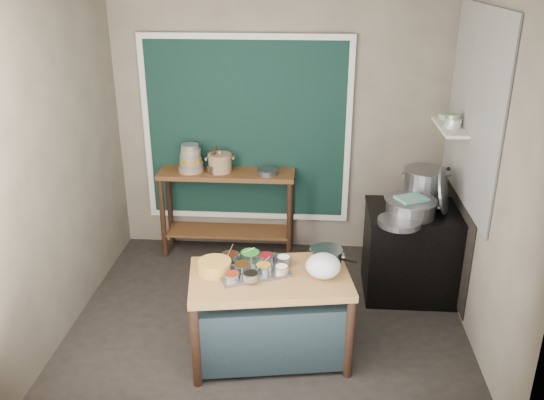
# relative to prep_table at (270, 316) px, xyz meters

# --- Properties ---
(floor) EXTENTS (3.50, 3.00, 0.02)m
(floor) POSITION_rel_prep_table_xyz_m (-0.05, 0.53, -0.39)
(floor) COLOR black
(floor) RESTS_ON ground
(back_wall) EXTENTS (3.50, 0.02, 2.80)m
(back_wall) POSITION_rel_prep_table_xyz_m (-0.05, 2.04, 1.02)
(back_wall) COLOR #7A6F5D
(back_wall) RESTS_ON floor
(left_wall) EXTENTS (0.02, 3.00, 2.80)m
(left_wall) POSITION_rel_prep_table_xyz_m (-1.81, 0.53, 1.02)
(left_wall) COLOR #7A6F5D
(left_wall) RESTS_ON floor
(right_wall) EXTENTS (0.02, 3.00, 2.80)m
(right_wall) POSITION_rel_prep_table_xyz_m (1.71, 0.53, 1.02)
(right_wall) COLOR #7A6F5D
(right_wall) RESTS_ON floor
(curtain_panel) EXTENTS (2.10, 0.02, 1.90)m
(curtain_panel) POSITION_rel_prep_table_xyz_m (-0.40, 2.00, 0.98)
(curtain_panel) COLOR black
(curtain_panel) RESTS_ON back_wall
(curtain_frame) EXTENTS (2.22, 0.03, 2.02)m
(curtain_frame) POSITION_rel_prep_table_xyz_m (-0.40, 1.99, 0.98)
(curtain_frame) COLOR beige
(curtain_frame) RESTS_ON back_wall
(tile_panel) EXTENTS (0.02, 1.70, 1.70)m
(tile_panel) POSITION_rel_prep_table_xyz_m (1.69, 1.08, 1.48)
(tile_panel) COLOR #B2B2AA
(tile_panel) RESTS_ON right_wall
(soot_patch) EXTENTS (0.01, 1.30, 1.30)m
(soot_patch) POSITION_rel_prep_table_xyz_m (1.69, 1.18, 0.32)
(soot_patch) COLOR black
(soot_patch) RESTS_ON right_wall
(wall_shelf) EXTENTS (0.22, 0.70, 0.03)m
(wall_shelf) POSITION_rel_prep_table_xyz_m (1.58, 1.38, 1.23)
(wall_shelf) COLOR beige
(wall_shelf) RESTS_ON right_wall
(prep_table) EXTENTS (1.35, 0.91, 0.75)m
(prep_table) POSITION_rel_prep_table_xyz_m (0.00, 0.00, 0.00)
(prep_table) COLOR olive
(prep_table) RESTS_ON floor
(back_counter) EXTENTS (1.45, 0.40, 0.95)m
(back_counter) POSITION_rel_prep_table_xyz_m (-0.60, 1.81, 0.10)
(back_counter) COLOR brown
(back_counter) RESTS_ON floor
(stove_block) EXTENTS (0.90, 0.68, 0.85)m
(stove_block) POSITION_rel_prep_table_xyz_m (1.30, 1.08, 0.05)
(stove_block) COLOR black
(stove_block) RESTS_ON floor
(stove_top) EXTENTS (0.92, 0.69, 0.03)m
(stove_top) POSITION_rel_prep_table_xyz_m (1.30, 1.08, 0.49)
(stove_top) COLOR black
(stove_top) RESTS_ON stove_block
(condiment_tray) EXTENTS (0.65, 0.57, 0.02)m
(condiment_tray) POSITION_rel_prep_table_xyz_m (-0.15, 0.06, 0.39)
(condiment_tray) COLOR gray
(condiment_tray) RESTS_ON prep_table
(condiment_bowls) EXTENTS (0.59, 0.47, 0.07)m
(condiment_bowls) POSITION_rel_prep_table_xyz_m (-0.17, 0.08, 0.43)
(condiment_bowls) COLOR gray
(condiment_bowls) RESTS_ON condiment_tray
(yellow_basin) EXTENTS (0.30, 0.30, 0.10)m
(yellow_basin) POSITION_rel_prep_table_xyz_m (-0.44, 0.02, 0.43)
(yellow_basin) COLOR #B57834
(yellow_basin) RESTS_ON prep_table
(saucepan) EXTENTS (0.34, 0.34, 0.14)m
(saucepan) POSITION_rel_prep_table_xyz_m (0.44, 0.21, 0.45)
(saucepan) COLOR gray
(saucepan) RESTS_ON prep_table
(plastic_bag_a) EXTENTS (0.33, 0.31, 0.20)m
(plastic_bag_a) POSITION_rel_prep_table_xyz_m (0.41, -0.00, 0.48)
(plastic_bag_a) COLOR white
(plastic_bag_a) RESTS_ON prep_table
(plastic_bag_b) EXTENTS (0.25, 0.23, 0.16)m
(plastic_bag_b) POSITION_rel_prep_table_xyz_m (0.42, 0.00, 0.45)
(plastic_bag_b) COLOR white
(plastic_bag_b) RESTS_ON prep_table
(bowl_stack) EXTENTS (0.27, 0.27, 0.30)m
(bowl_stack) POSITION_rel_prep_table_xyz_m (-0.98, 1.80, 0.71)
(bowl_stack) COLOR tan
(bowl_stack) RESTS_ON back_counter
(utensil_cup) EXTENTS (0.17, 0.17, 0.09)m
(utensil_cup) POSITION_rel_prep_table_xyz_m (-0.73, 1.77, 0.62)
(utensil_cup) COLOR gray
(utensil_cup) RESTS_ON back_counter
(ceramic_crock) EXTENTS (0.32, 0.32, 0.18)m
(ceramic_crock) POSITION_rel_prep_table_xyz_m (-0.67, 1.81, 0.66)
(ceramic_crock) COLOR #856448
(ceramic_crock) RESTS_ON back_counter
(wide_bowl) EXTENTS (0.28, 0.28, 0.05)m
(wide_bowl) POSITION_rel_prep_table_xyz_m (-0.16, 1.76, 0.60)
(wide_bowl) COLOR gray
(wide_bowl) RESTS_ON back_counter
(stock_pot) EXTENTS (0.44, 0.44, 0.33)m
(stock_pot) POSITION_rel_prep_table_xyz_m (1.38, 1.28, 0.67)
(stock_pot) COLOR gray
(stock_pot) RESTS_ON stove_top
(pot_lid) EXTENTS (0.25, 0.46, 0.44)m
(pot_lid) POSITION_rel_prep_table_xyz_m (1.51, 1.05, 0.72)
(pot_lid) COLOR gray
(pot_lid) RESTS_ON stove_top
(steamer) EXTENTS (0.63, 0.63, 0.16)m
(steamer) POSITION_rel_prep_table_xyz_m (1.21, 0.95, 0.58)
(steamer) COLOR gray
(steamer) RESTS_ON stove_top
(green_cloth) EXTENTS (0.32, 0.29, 0.02)m
(green_cloth) POSITION_rel_prep_table_xyz_m (1.21, 0.95, 0.67)
(green_cloth) COLOR #589A89
(green_cloth) RESTS_ON steamer
(shallow_pan) EXTENTS (0.50, 0.50, 0.05)m
(shallow_pan) POSITION_rel_prep_table_xyz_m (1.09, 0.74, 0.53)
(shallow_pan) COLOR gray
(shallow_pan) RESTS_ON stove_top
(shelf_bowl_stack) EXTENTS (0.15, 0.15, 0.12)m
(shelf_bowl_stack) POSITION_rel_prep_table_xyz_m (1.58, 1.31, 1.30)
(shelf_bowl_stack) COLOR silver
(shelf_bowl_stack) RESTS_ON wall_shelf
(shelf_bowl_green) EXTENTS (0.18, 0.18, 0.05)m
(shelf_bowl_green) POSITION_rel_prep_table_xyz_m (1.58, 1.62, 1.26)
(shelf_bowl_green) COLOR gray
(shelf_bowl_green) RESTS_ON wall_shelf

